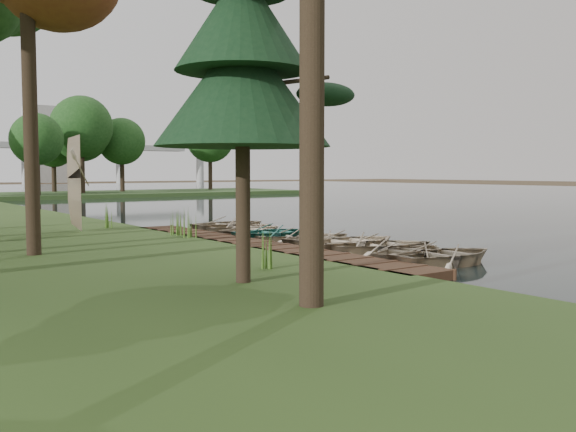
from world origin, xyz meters
TOP-DOWN VIEW (x-y plane):
  - ground at (0.00, 0.00)m, footprint 300.00×300.00m
  - water at (30.00, 20.00)m, footprint 130.00×200.00m
  - boardwalk at (-1.60, 0.00)m, footprint 1.60×16.00m
  - peninsula at (8.00, 50.00)m, footprint 50.00×14.00m
  - far_trees at (4.67, 50.00)m, footprint 45.60×5.60m
  - building_a at (30.00, 140.00)m, footprint 10.00×8.00m
  - rowboat_0 at (0.95, -6.19)m, footprint 3.71×2.78m
  - rowboat_1 at (0.88, -4.95)m, footprint 3.72×3.08m
  - rowboat_2 at (1.11, -3.44)m, footprint 4.14×3.50m
  - rowboat_3 at (0.92, -2.24)m, footprint 3.82×2.80m
  - rowboat_4 at (1.09, -0.32)m, footprint 3.58×2.86m
  - rowboat_5 at (0.86, 0.96)m, footprint 3.54×3.02m
  - rowboat_6 at (0.82, 2.11)m, footprint 3.68×2.81m
  - rowboat_7 at (0.89, 3.85)m, footprint 3.70×3.05m
  - rowboat_8 at (1.25, 5.41)m, footprint 3.26×2.43m
  - rowboat_9 at (1.30, 6.47)m, footprint 3.64×2.66m
  - stored_rowboat at (-5.17, 7.31)m, footprint 4.52×3.81m
  - pine_tree at (-5.98, -6.43)m, footprint 3.80×3.80m
  - reeds_0 at (-4.43, -5.04)m, footprint 0.60×0.60m
  - reeds_1 at (-2.60, 3.76)m, footprint 0.60×0.60m
  - reeds_2 at (-2.60, 2.81)m, footprint 0.60×0.60m
  - reeds_3 at (-3.50, 8.55)m, footprint 0.60×0.60m

SIDE VIEW (x-z plane):
  - ground at x=0.00m, z-range 0.00..0.00m
  - water at x=30.00m, z-range 0.00..0.05m
  - boardwalk at x=-1.60m, z-range 0.00..0.30m
  - peninsula at x=8.00m, z-range 0.00..0.45m
  - rowboat_5 at x=0.86m, z-range 0.05..0.67m
  - rowboat_8 at x=1.25m, z-range 0.05..0.70m
  - rowboat_4 at x=1.09m, z-range 0.05..0.71m
  - rowboat_7 at x=0.89m, z-range 0.05..0.72m
  - rowboat_1 at x=0.88m, z-range 0.05..0.72m
  - rowboat_6 at x=0.82m, z-range 0.05..0.76m
  - rowboat_2 at x=1.11m, z-range 0.05..0.78m
  - rowboat_0 at x=0.95m, z-range 0.05..0.78m
  - rowboat_9 at x=1.30m, z-range 0.05..0.79m
  - rowboat_3 at x=0.92m, z-range 0.05..0.82m
  - stored_rowboat at x=-5.17m, z-range 0.30..1.10m
  - reeds_0 at x=-4.43m, z-range 0.30..1.17m
  - reeds_3 at x=-3.50m, z-range 0.30..1.29m
  - reeds_1 at x=-2.60m, z-range 0.30..1.33m
  - reeds_2 at x=-2.60m, z-range 0.30..1.33m
  - pine_tree at x=-5.98m, z-range 1.27..9.32m
  - far_trees at x=4.67m, z-range 2.03..10.83m
  - building_a at x=30.00m, z-range 0.00..18.00m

